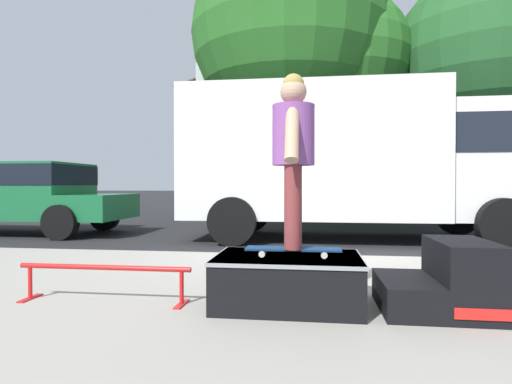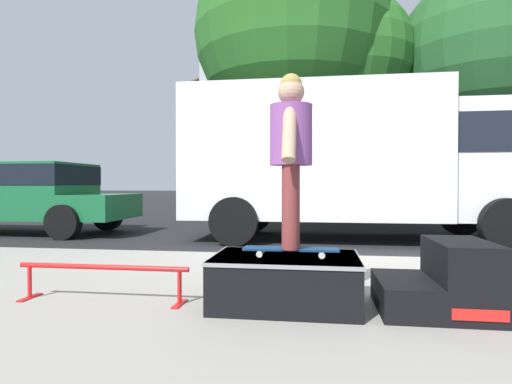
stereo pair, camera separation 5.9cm
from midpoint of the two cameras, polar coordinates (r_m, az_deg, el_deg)
name	(u,v)px [view 1 (the left image)]	position (r m, az deg, el deg)	size (l,w,h in m)	color
ground_plane	(328,257)	(6.72, 9.43, -8.65)	(140.00, 140.00, 0.00)	black
sidewalk_slab	(341,310)	(3.78, 10.95, -15.37)	(50.00, 5.00, 0.12)	gray
skate_box	(288,279)	(3.60, 3.85, -11.58)	(1.20, 0.85, 0.42)	black
kicker_ramp	(445,282)	(3.73, 23.66, -11.02)	(0.85, 0.81, 0.56)	black
grind_rail	(104,274)	(3.92, -20.21, -10.31)	(1.53, 0.28, 0.32)	red
skateboard	(293,249)	(3.53, 4.54, -7.69)	(0.78, 0.22, 0.07)	navy
skater_kid	(293,146)	(3.50, 4.56, 6.24)	(0.35, 0.73, 1.43)	brown
box_truck	(357,156)	(8.88, 13.28, 4.69)	(6.91, 2.63, 3.05)	white
pickup_truck_green	(13,195)	(11.22, -30.04, -0.32)	(5.70, 2.09, 1.61)	#196638
street_tree_main	(302,40)	(14.39, 6.08, 19.63)	(6.91, 6.28, 9.05)	brown
street_tree_neighbour	(500,63)	(15.36, 29.88, 14.81)	(6.19, 5.63, 7.81)	brown
house_behind	(310,119)	(20.43, 7.13, 9.76)	(9.54, 8.22, 8.40)	silver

